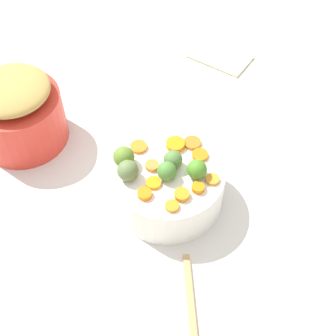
# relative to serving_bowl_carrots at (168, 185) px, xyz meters

# --- Properties ---
(tabletop) EXTENTS (2.40, 2.40, 0.02)m
(tabletop) POSITION_rel_serving_bowl_carrots_xyz_m (0.04, 0.05, -0.06)
(tabletop) COLOR silver
(tabletop) RESTS_ON ground
(serving_bowl_carrots) EXTENTS (0.24, 0.24, 0.10)m
(serving_bowl_carrots) POSITION_rel_serving_bowl_carrots_xyz_m (0.00, 0.00, 0.00)
(serving_bowl_carrots) COLOR white
(serving_bowl_carrots) RESTS_ON tabletop
(metal_pot) EXTENTS (0.21, 0.21, 0.13)m
(metal_pot) POSITION_rel_serving_bowl_carrots_xyz_m (0.33, 0.20, 0.02)
(metal_pot) COLOR red
(metal_pot) RESTS_ON tabletop
(stuffing_mound) EXTENTS (0.17, 0.17, 0.05)m
(stuffing_mound) POSITION_rel_serving_bowl_carrots_xyz_m (0.33, 0.20, 0.10)
(stuffing_mound) COLOR tan
(stuffing_mound) RESTS_ON metal_pot
(carrot_slice_0) EXTENTS (0.03, 0.03, 0.01)m
(carrot_slice_0) POSITION_rel_serving_bowl_carrots_xyz_m (0.03, 0.02, 0.05)
(carrot_slice_0) COLOR orange
(carrot_slice_0) RESTS_ON serving_bowl_carrots
(carrot_slice_1) EXTENTS (0.05, 0.05, 0.01)m
(carrot_slice_1) POSITION_rel_serving_bowl_carrots_xyz_m (0.00, -0.08, 0.05)
(carrot_slice_1) COLOR orange
(carrot_slice_1) RESTS_ON serving_bowl_carrots
(carrot_slice_2) EXTENTS (0.03, 0.03, 0.01)m
(carrot_slice_2) POSITION_rel_serving_bowl_carrots_xyz_m (-0.01, 0.04, 0.05)
(carrot_slice_2) COLOR orange
(carrot_slice_2) RESTS_ON serving_bowl_carrots
(carrot_slice_3) EXTENTS (0.04, 0.04, 0.01)m
(carrot_slice_3) POSITION_rel_serving_bowl_carrots_xyz_m (0.08, 0.02, 0.05)
(carrot_slice_3) COLOR orange
(carrot_slice_3) RESTS_ON serving_bowl_carrots
(carrot_slice_4) EXTENTS (0.03, 0.03, 0.01)m
(carrot_slice_4) POSITION_rel_serving_bowl_carrots_xyz_m (-0.07, -0.06, 0.05)
(carrot_slice_4) COLOR orange
(carrot_slice_4) RESTS_ON serving_bowl_carrots
(carrot_slice_5) EXTENTS (0.03, 0.03, 0.01)m
(carrot_slice_5) POSITION_rel_serving_bowl_carrots_xyz_m (-0.03, 0.07, 0.05)
(carrot_slice_5) COLOR orange
(carrot_slice_5) RESTS_ON serving_bowl_carrots
(carrot_slice_6) EXTENTS (0.04, 0.04, 0.01)m
(carrot_slice_6) POSITION_rel_serving_bowl_carrots_xyz_m (-0.08, 0.04, 0.05)
(carrot_slice_6) COLOR orange
(carrot_slice_6) RESTS_ON serving_bowl_carrots
(carrot_slice_7) EXTENTS (0.03, 0.03, 0.01)m
(carrot_slice_7) POSITION_rel_serving_bowl_carrots_xyz_m (-0.07, 0.01, 0.05)
(carrot_slice_7) COLOR orange
(carrot_slice_7) RESTS_ON serving_bowl_carrots
(carrot_slice_8) EXTENTS (0.03, 0.03, 0.01)m
(carrot_slice_8) POSITION_rel_serving_bowl_carrots_xyz_m (-0.07, -0.03, 0.05)
(carrot_slice_8) COLOR orange
(carrot_slice_8) RESTS_ON serving_bowl_carrots
(carrot_slice_9) EXTENTS (0.04, 0.04, 0.01)m
(carrot_slice_9) POSITION_rel_serving_bowl_carrots_xyz_m (0.04, -0.08, 0.05)
(carrot_slice_9) COLOR orange
(carrot_slice_9) RESTS_ON serving_bowl_carrots
(carrot_slice_10) EXTENTS (0.05, 0.05, 0.01)m
(carrot_slice_10) POSITION_rel_serving_bowl_carrots_xyz_m (0.05, -0.05, 0.05)
(carrot_slice_10) COLOR orange
(carrot_slice_10) RESTS_ON serving_bowl_carrots
(brussels_sprout_0) EXTENTS (0.04, 0.04, 0.04)m
(brussels_sprout_0) POSITION_rel_serving_bowl_carrots_xyz_m (-0.04, -0.04, 0.07)
(brussels_sprout_0) COLOR #498425
(brussels_sprout_0) RESTS_ON serving_bowl_carrots
(brussels_sprout_1) EXTENTS (0.04, 0.04, 0.04)m
(brussels_sprout_1) POSITION_rel_serving_bowl_carrots_xyz_m (0.06, 0.07, 0.07)
(brussels_sprout_1) COLOR #5A7E2A
(brussels_sprout_1) RESTS_ON serving_bowl_carrots
(brussels_sprout_2) EXTENTS (0.04, 0.04, 0.04)m
(brussels_sprout_2) POSITION_rel_serving_bowl_carrots_xyz_m (0.01, -0.02, 0.07)
(brussels_sprout_2) COLOR #4E773B
(brussels_sprout_2) RESTS_ON serving_bowl_carrots
(brussels_sprout_3) EXTENTS (0.04, 0.04, 0.04)m
(brussels_sprout_3) POSITION_rel_serving_bowl_carrots_xyz_m (0.03, 0.08, 0.07)
(brussels_sprout_3) COLOR #5C7341
(brussels_sprout_3) RESTS_ON serving_bowl_carrots
(brussels_sprout_4) EXTENTS (0.04, 0.04, 0.04)m
(brussels_sprout_4) POSITION_rel_serving_bowl_carrots_xyz_m (-0.01, 0.01, 0.07)
(brussels_sprout_4) COLOR #498033
(brussels_sprout_4) RESTS_ON serving_bowl_carrots
(dish_towel) EXTENTS (0.19, 0.16, 0.01)m
(dish_towel) POSITION_rel_serving_bowl_carrots_xyz_m (0.34, -0.37, -0.05)
(dish_towel) COLOR #BCBA91
(dish_towel) RESTS_ON tabletop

